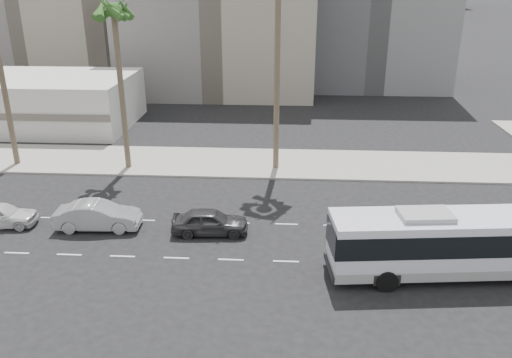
# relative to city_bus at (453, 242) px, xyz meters

# --- Properties ---
(ground) EXTENTS (700.00, 700.00, 0.00)m
(ground) POSITION_rel_city_bus_xyz_m (-5.40, 0.74, -1.88)
(ground) COLOR black
(ground) RESTS_ON ground
(sidewalk_north) EXTENTS (120.00, 7.00, 0.15)m
(sidewalk_north) POSITION_rel_city_bus_xyz_m (-5.40, 16.24, -1.80)
(sidewalk_north) COLOR gray
(sidewalk_north) RESTS_ON ground
(commercial_low) EXTENTS (22.00, 12.16, 5.00)m
(commercial_low) POSITION_rel_city_bus_xyz_m (-35.40, 26.73, 0.62)
(commercial_low) COLOR beige
(commercial_low) RESTS_ON ground
(midrise_beige_west) EXTENTS (24.00, 18.00, 18.00)m
(midrise_beige_west) POSITION_rel_city_bus_xyz_m (-17.40, 45.74, 7.12)
(midrise_beige_west) COLOR gray
(midrise_beige_west) RESTS_ON ground
(midrise_beige_far) EXTENTS (18.00, 16.00, 15.00)m
(midrise_beige_far) POSITION_rel_city_bus_xyz_m (-43.40, 50.74, 5.62)
(midrise_beige_far) COLOR gray
(midrise_beige_far) RESTS_ON ground
(city_bus) EXTENTS (12.67, 4.07, 3.58)m
(city_bus) POSITION_rel_city_bus_xyz_m (0.00, 0.00, 0.00)
(city_bus) COLOR silver
(city_bus) RESTS_ON ground
(car_a) EXTENTS (2.10, 4.65, 1.55)m
(car_a) POSITION_rel_city_bus_xyz_m (-12.96, 3.78, -1.10)
(car_a) COLOR #313133
(car_a) RESTS_ON ground
(car_b) EXTENTS (2.05, 5.20, 1.68)m
(car_b) POSITION_rel_city_bus_xyz_m (-19.84, 4.01, -1.04)
(car_b) COLOR #96979B
(car_b) RESTS_ON ground
(car_c) EXTENTS (2.15, 4.51, 1.49)m
(car_c) POSITION_rel_city_bus_xyz_m (-25.97, 3.98, -1.14)
(car_c) COLOR silver
(car_c) RESTS_ON ground
(palm_mid) EXTENTS (4.25, 4.25, 13.17)m
(palm_mid) POSITION_rel_city_bus_xyz_m (-21.10, 14.51, 9.97)
(palm_mid) COLOR brown
(palm_mid) RESTS_ON ground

